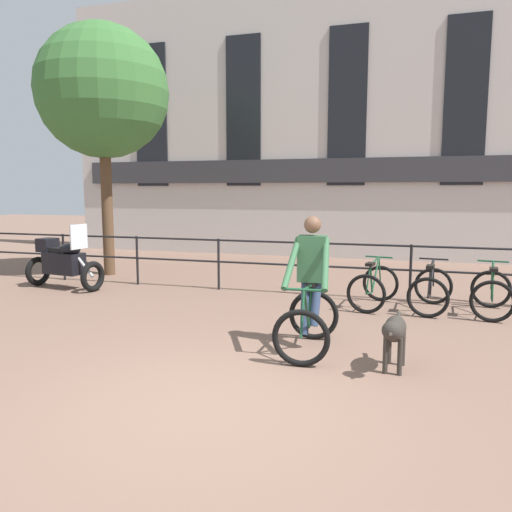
% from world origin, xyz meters
% --- Properties ---
extents(ground_plane, '(60.00, 60.00, 0.00)m').
position_xyz_m(ground_plane, '(0.00, 0.00, 0.00)').
color(ground_plane, '#7A5B4C').
extents(canal_railing, '(15.05, 0.05, 1.05)m').
position_xyz_m(canal_railing, '(-0.00, 5.20, 0.71)').
color(canal_railing, black).
rests_on(canal_railing, ground_plane).
extents(building_facade, '(18.00, 0.72, 8.02)m').
position_xyz_m(building_facade, '(0.00, 10.99, 3.99)').
color(building_facade, beige).
rests_on(building_facade, ground_plane).
extents(cyclist_with_bike, '(0.74, 1.20, 1.70)m').
position_xyz_m(cyclist_with_bike, '(0.63, 1.94, 0.76)').
color(cyclist_with_bike, black).
rests_on(cyclist_with_bike, ground_plane).
extents(dog, '(0.28, 0.94, 0.66)m').
position_xyz_m(dog, '(1.70, 1.40, 0.47)').
color(dog, '#332D28').
rests_on(dog, ground_plane).
extents(parked_motorcycle, '(1.73, 0.86, 1.35)m').
position_xyz_m(parked_motorcycle, '(-4.98, 4.37, 0.56)').
color(parked_motorcycle, black).
rests_on(parked_motorcycle, ground_plane).
extents(parked_bicycle_near_lamp, '(0.84, 1.20, 0.86)m').
position_xyz_m(parked_bicycle_near_lamp, '(1.27, 4.54, 0.36)').
color(parked_bicycle_near_lamp, black).
rests_on(parked_bicycle_near_lamp, ground_plane).
extents(parked_bicycle_mid_left, '(0.79, 1.18, 0.86)m').
position_xyz_m(parked_bicycle_mid_left, '(2.21, 4.54, 0.36)').
color(parked_bicycle_mid_left, black).
rests_on(parked_bicycle_mid_left, ground_plane).
extents(parked_bicycle_mid_right, '(0.79, 1.18, 0.86)m').
position_xyz_m(parked_bicycle_mid_right, '(3.15, 4.54, 0.36)').
color(parked_bicycle_mid_right, black).
rests_on(parked_bicycle_mid_right, ground_plane).
extents(tree_canalside_left, '(3.04, 3.04, 5.80)m').
position_xyz_m(tree_canalside_left, '(-5.07, 6.14, 4.26)').
color(tree_canalside_left, brown).
rests_on(tree_canalside_left, ground_plane).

